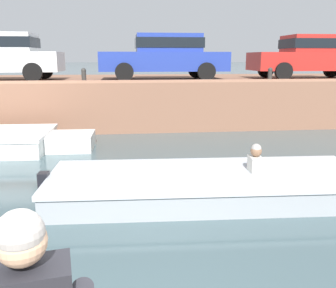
{
  "coord_description": "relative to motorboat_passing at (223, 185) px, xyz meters",
  "views": [
    {
      "loc": [
        -0.14,
        -1.87,
        2.33
      ],
      "look_at": [
        0.46,
        3.39,
        1.11
      ],
      "focal_mm": 40.0,
      "sensor_mm": 36.0,
      "label": 1
    }
  ],
  "objects": [
    {
      "name": "car_left_inner_white",
      "position": [
        -5.68,
        7.41,
        2.2
      ],
      "size": [
        4.01,
        1.92,
        1.54
      ],
      "color": "white",
      "rests_on": "far_quay_wall"
    },
    {
      "name": "mooring_bollard_mid",
      "position": [
        -2.86,
        5.93,
        1.59
      ],
      "size": [
        0.15,
        0.15,
        0.45
      ],
      "color": "#2D2B28",
      "rests_on": "far_quay_wall"
    },
    {
      "name": "car_centre_blue",
      "position": [
        -0.2,
        7.41,
        2.2
      ],
      "size": [
        4.37,
        2.0,
        1.54
      ],
      "color": "#233893",
      "rests_on": "far_quay_wall"
    },
    {
      "name": "ground_plane",
      "position": [
        -1.48,
        0.83,
        -0.22
      ],
      "size": [
        400.0,
        400.0,
        0.0
      ],
      "primitive_type": "plane",
      "color": "#3D5156"
    },
    {
      "name": "far_quay_wall",
      "position": [
        -1.48,
        8.68,
        0.57
      ],
      "size": [
        60.0,
        6.0,
        1.58
      ],
      "primitive_type": "cube",
      "color": "brown",
      "rests_on": "ground"
    },
    {
      "name": "far_wall_coping",
      "position": [
        -1.48,
        5.8,
        1.4
      ],
      "size": [
        60.0,
        0.24,
        0.08
      ],
      "primitive_type": "cube",
      "color": "#9F6C52",
      "rests_on": "far_quay_wall"
    },
    {
      "name": "motorboat_passing",
      "position": [
        0.0,
        0.0,
        0.0
      ],
      "size": [
        6.51,
        2.1,
        0.93
      ],
      "color": "#93999E",
      "rests_on": "ground"
    },
    {
      "name": "car_right_inner_red",
      "position": [
        5.19,
        7.41,
        2.2
      ],
      "size": [
        4.3,
        1.9,
        1.54
      ],
      "color": "#B2231E",
      "rests_on": "far_quay_wall"
    },
    {
      "name": "mooring_bollard_east",
      "position": [
        3.05,
        5.93,
        1.59
      ],
      "size": [
        0.15,
        0.15,
        0.45
      ],
      "color": "#2D2B28",
      "rests_on": "far_quay_wall"
    }
  ]
}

